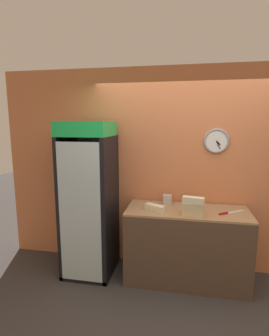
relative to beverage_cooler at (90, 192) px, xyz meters
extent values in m
plane|color=#383330|center=(1.26, -0.89, -1.08)|extent=(14.00, 14.00, 0.00)
cube|color=#D17547|center=(1.26, 0.34, 0.27)|extent=(5.20, 0.06, 2.70)
torus|color=gray|center=(1.59, 0.30, 0.68)|extent=(0.32, 0.03, 0.32)
cylinder|color=white|center=(1.59, 0.30, 0.68)|extent=(0.26, 0.01, 0.26)
cube|color=black|center=(1.62, 0.29, 0.65)|extent=(0.06, 0.01, 0.06)
cube|color=black|center=(1.62, 0.29, 0.63)|extent=(0.06, 0.01, 0.10)
cube|color=#4C3828|center=(1.26, -0.02, -0.63)|extent=(1.49, 0.63, 0.90)
cube|color=#9E754C|center=(1.26, -0.02, -0.16)|extent=(1.49, 0.63, 0.02)
cube|color=black|center=(0.00, 0.27, -0.17)|extent=(0.62, 0.04, 1.82)
cube|color=black|center=(-0.29, -0.04, -0.17)|extent=(0.05, 0.66, 1.82)
cube|color=black|center=(0.29, -0.04, -0.17)|extent=(0.05, 0.66, 1.82)
cube|color=black|center=(0.00, -0.04, -1.05)|extent=(0.62, 0.66, 0.05)
cube|color=white|center=(0.00, 0.24, -0.17)|extent=(0.52, 0.02, 1.72)
cube|color=silver|center=(0.00, -0.38, -0.17)|extent=(0.52, 0.01, 1.72)
cube|color=green|center=(0.00, -0.07, 0.83)|extent=(0.62, 0.60, 0.18)
cube|color=silver|center=(0.00, -0.06, -0.65)|extent=(0.50, 0.54, 0.01)
cube|color=silver|center=(0.00, -0.06, -0.32)|extent=(0.50, 0.54, 0.01)
cube|color=silver|center=(0.00, -0.06, 0.01)|extent=(0.50, 0.54, 0.01)
cube|color=silver|center=(0.00, -0.06, 0.33)|extent=(0.50, 0.54, 0.01)
cylinder|color=#72337F|center=(-0.07, -0.29, -0.59)|extent=(0.06, 0.06, 0.12)
cylinder|color=#72337F|center=(-0.07, -0.29, -0.50)|extent=(0.02, 0.02, 0.05)
cylinder|color=#2D6B38|center=(-0.11, -0.28, 0.42)|extent=(0.08, 0.08, 0.16)
cylinder|color=#2D6B38|center=(-0.11, -0.28, 0.53)|extent=(0.03, 0.03, 0.07)
cylinder|color=#B2231E|center=(-0.12, -0.28, 0.08)|extent=(0.07, 0.07, 0.13)
cylinder|color=#B2231E|center=(-0.12, -0.28, 0.17)|extent=(0.03, 0.03, 0.05)
cylinder|color=#B2BCCC|center=(-0.01, -0.28, -0.26)|extent=(0.07, 0.07, 0.11)
cylinder|color=#B2BCCC|center=(-0.01, -0.28, -0.18)|extent=(0.03, 0.03, 0.05)
cylinder|color=orange|center=(0.04, -0.29, -0.58)|extent=(0.07, 0.07, 0.13)
cylinder|color=orange|center=(0.04, -0.29, -0.48)|extent=(0.03, 0.03, 0.06)
cylinder|color=orange|center=(0.17, -0.28, 0.42)|extent=(0.08, 0.08, 0.15)
cylinder|color=orange|center=(0.17, -0.28, 0.52)|extent=(0.03, 0.03, 0.06)
cylinder|color=#2D6B38|center=(0.11, -0.29, 0.08)|extent=(0.06, 0.06, 0.14)
cylinder|color=#2D6B38|center=(0.11, -0.29, 0.18)|extent=(0.02, 0.02, 0.06)
cylinder|color=#B2231E|center=(0.09, -0.29, -0.26)|extent=(0.07, 0.07, 0.12)
cylinder|color=#B2231E|center=(0.09, -0.29, -0.17)|extent=(0.03, 0.03, 0.05)
cylinder|color=#B2BCCC|center=(-0.17, -0.29, -0.57)|extent=(0.06, 0.06, 0.15)
cylinder|color=#B2BCCC|center=(-0.17, -0.29, -0.46)|extent=(0.02, 0.02, 0.07)
cube|color=tan|center=(1.32, -0.23, -0.11)|extent=(0.25, 0.12, 0.07)
cube|color=tan|center=(1.32, -0.23, -0.04)|extent=(0.25, 0.11, 0.07)
cube|color=beige|center=(1.32, -0.23, 0.04)|extent=(0.25, 0.13, 0.07)
cube|color=beige|center=(0.87, -0.13, -0.11)|extent=(0.26, 0.19, 0.07)
cube|color=silver|center=(1.82, 0.01, -0.15)|extent=(0.23, 0.19, 0.00)
cube|color=maroon|center=(1.67, -0.11, -0.14)|extent=(0.12, 0.10, 0.02)
cylinder|color=#336B38|center=(1.29, 0.18, -0.10)|extent=(0.09, 0.09, 0.10)
cylinder|color=#262628|center=(1.29, 0.18, -0.04)|extent=(0.08, 0.08, 0.01)
cube|color=#B7B2AD|center=(1.00, 0.18, -0.09)|extent=(0.11, 0.09, 0.12)
camera|label=1|loc=(1.20, -3.17, 0.91)|focal=28.00mm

